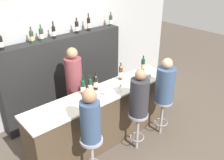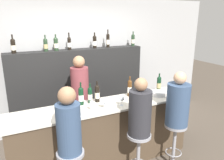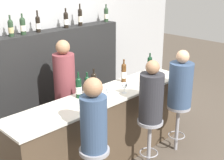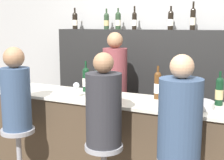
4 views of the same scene
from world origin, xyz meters
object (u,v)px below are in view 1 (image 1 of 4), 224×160
at_px(wine_bottle_backbar_1, 32,36).
at_px(bar_stool_right, 162,108).
at_px(wine_bottle_counter_0, 83,87).
at_px(wine_bottle_backbar_0, 0,42).
at_px(wine_bottle_counter_2, 96,82).
at_px(wine_glass_1, 106,90).
at_px(wine_bottle_counter_3, 121,73).
at_px(guest_seated_right, 165,83).
at_px(metal_bowl, 144,74).
at_px(wine_bottle_counter_4, 143,65).
at_px(wine_bottle_backbar_3, 54,32).
at_px(wine_glass_2, 119,85).
at_px(wine_bottle_backbar_5, 89,24).
at_px(wine_bottle_backbar_2, 41,34).
at_px(wine_bottle_backbar_4, 77,27).
at_px(guest_seated_middle, 139,96).
at_px(bartender, 75,93).
at_px(bar_stool_middle, 138,122).
at_px(guest_seated_left, 90,118).
at_px(wine_bottle_counter_1, 90,85).
at_px(wine_glass_0, 97,94).
at_px(wine_bottle_backbar_6, 111,20).

xyz_separation_m(wine_bottle_backbar_1, bar_stool_right, (1.49, -1.77, -1.22)).
bearing_deg(wine_bottle_counter_0, wine_bottle_backbar_0, 126.74).
height_order(wine_bottle_counter_2, wine_glass_1, wine_bottle_counter_2).
xyz_separation_m(wine_bottle_counter_3, guest_seated_right, (0.39, -0.70, -0.07)).
relative_size(wine_glass_1, metal_bowl, 0.62).
height_order(wine_bottle_counter_3, wine_bottle_counter_4, wine_bottle_counter_3).
distance_m(wine_bottle_counter_0, wine_bottle_backbar_3, 1.26).
bearing_deg(wine_glass_2, wine_bottle_counter_3, 44.19).
relative_size(wine_bottle_counter_4, wine_bottle_backbar_5, 0.91).
relative_size(wine_bottle_backbar_1, wine_bottle_backbar_2, 0.99).
distance_m(wine_bottle_backbar_4, guest_seated_right, 1.99).
xyz_separation_m(guest_seated_middle, guest_seated_right, (0.64, -0.00, 0.00)).
height_order(wine_bottle_counter_4, wine_glass_2, wine_bottle_counter_4).
distance_m(wine_bottle_backbar_4, bartender, 1.28).
bearing_deg(wine_bottle_counter_3, wine_bottle_counter_0, 180.00).
bearing_deg(wine_bottle_backbar_3, bar_stool_middle, -76.41).
relative_size(wine_bottle_counter_3, guest_seated_middle, 0.42).
height_order(wine_bottle_backbar_0, wine_bottle_backbar_3, wine_bottle_backbar_3).
bearing_deg(wine_bottle_backbar_2, bar_stool_right, -53.44).
relative_size(wine_bottle_counter_3, wine_bottle_backbar_1, 1.16).
bearing_deg(guest_seated_left, wine_bottle_backbar_3, 73.58).
xyz_separation_m(wine_bottle_counter_0, guest_seated_left, (-0.37, -0.70, -0.05)).
height_order(wine_bottle_counter_2, metal_bowl, wine_bottle_counter_2).
distance_m(wine_bottle_counter_3, wine_bottle_backbar_5, 1.26).
relative_size(wine_bottle_counter_1, bartender, 0.19).
distance_m(wine_bottle_backbar_3, bartender, 1.17).
bearing_deg(guest_seated_middle, metal_bowl, 36.99).
height_order(wine_bottle_backbar_3, wine_glass_0, wine_bottle_backbar_3).
distance_m(metal_bowl, guest_seated_middle, 0.87).
bearing_deg(wine_bottle_backbar_1, wine_bottle_counter_1, -68.77).
bearing_deg(wine_bottle_backbar_6, wine_bottle_counter_4, -95.23).
xyz_separation_m(wine_bottle_backbar_5, metal_bowl, (0.34, -1.24, -0.77)).
bearing_deg(wine_bottle_counter_1, wine_glass_2, -37.90).
xyz_separation_m(wine_bottle_backbar_0, guest_seated_left, (0.42, -1.77, -0.70)).
xyz_separation_m(wine_bottle_counter_1, wine_glass_1, (0.10, -0.30, -0.02)).
bearing_deg(wine_bottle_backbar_3, wine_bottle_counter_4, -40.28).
distance_m(wine_glass_2, bartender, 0.92).
distance_m(wine_bottle_backbar_5, wine_glass_2, 1.59).
relative_size(wine_bottle_backbar_4, wine_glass_1, 1.93).
distance_m(bar_stool_right, bartender, 1.61).
relative_size(wine_bottle_backbar_3, guest_seated_middle, 0.40).
distance_m(wine_bottle_counter_3, guest_seated_right, 0.80).
height_order(wine_bottle_counter_4, bar_stool_right, wine_bottle_counter_4).
relative_size(wine_bottle_backbar_3, wine_bottle_backbar_4, 1.03).
bearing_deg(wine_bottle_backbar_3, guest_seated_left, -106.42).
bearing_deg(wine_bottle_backbar_4, metal_bowl, -63.52).
height_order(wine_bottle_counter_4, metal_bowl, wine_bottle_counter_4).
xyz_separation_m(wine_bottle_counter_1, guest_seated_middle, (0.43, -0.70, -0.06)).
relative_size(wine_bottle_backbar_0, wine_bottle_backbar_2, 1.07).
bearing_deg(wine_bottle_backbar_5, guest_seated_left, -126.39).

